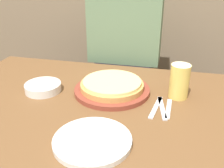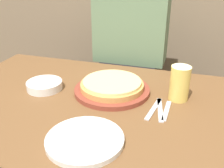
# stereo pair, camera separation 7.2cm
# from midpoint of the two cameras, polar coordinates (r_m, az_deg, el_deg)

# --- Properties ---
(pizza_on_board) EXTENTS (0.33, 0.33, 0.06)m
(pizza_on_board) POSITION_cam_midpoint_polar(r_m,az_deg,el_deg) (1.15, -1.78, -0.70)
(pizza_on_board) COLOR brown
(pizza_on_board) RESTS_ON dining_table
(beer_glass) EXTENTS (0.08, 0.08, 0.15)m
(beer_glass) POSITION_cam_midpoint_polar(r_m,az_deg,el_deg) (1.12, 12.74, 0.86)
(beer_glass) COLOR #E5C65B
(beer_glass) RESTS_ON dining_table
(dinner_plate) EXTENTS (0.25, 0.25, 0.02)m
(dinner_plate) POSITION_cam_midpoint_polar(r_m,az_deg,el_deg) (0.86, -6.72, -12.24)
(dinner_plate) COLOR silver
(dinner_plate) RESTS_ON dining_table
(side_bowl) EXTENTS (0.16, 0.16, 0.04)m
(side_bowl) POSITION_cam_midpoint_polar(r_m,az_deg,el_deg) (1.22, -16.42, -0.72)
(side_bowl) COLOR silver
(side_bowl) RESTS_ON dining_table
(fork) EXTENTS (0.04, 0.18, 0.00)m
(fork) POSITION_cam_midpoint_polar(r_m,az_deg,el_deg) (1.05, 7.58, -5.06)
(fork) COLOR silver
(fork) RESTS_ON dining_table
(dinner_knife) EXTENTS (0.05, 0.18, 0.00)m
(dinner_knife) POSITION_cam_midpoint_polar(r_m,az_deg,el_deg) (1.05, 8.94, -5.20)
(dinner_knife) COLOR silver
(dinner_knife) RESTS_ON dining_table
(spoon) EXTENTS (0.02, 0.15, 0.00)m
(spoon) POSITION_cam_midpoint_polar(r_m,az_deg,el_deg) (1.05, 10.30, -5.34)
(spoon) COLOR silver
(spoon) RESTS_ON dining_table
(diner_person) EXTENTS (0.42, 0.20, 1.34)m
(diner_person) POSITION_cam_midpoint_polar(r_m,az_deg,el_deg) (1.65, 1.49, 2.58)
(diner_person) COLOR #33333D
(diner_person) RESTS_ON ground_plane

